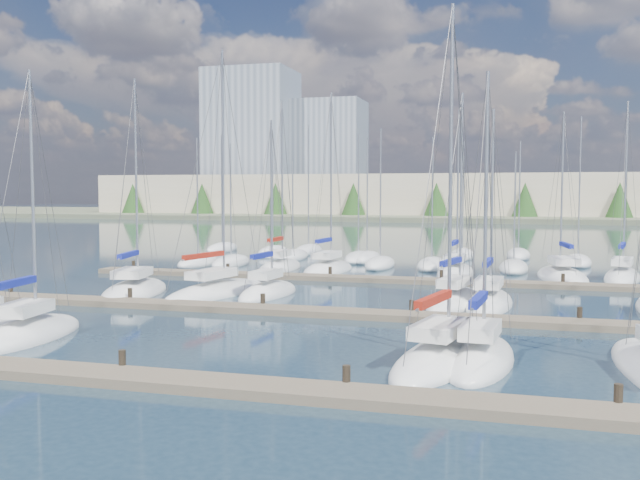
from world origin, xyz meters
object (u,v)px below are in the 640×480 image
(sailboat_r, at_px, (622,277))
(sailboat_d, at_px, (443,358))
(sailboat_p, at_px, (456,273))
(sailboat_c, at_px, (29,334))
(sailboat_n, at_px, (280,267))
(sailboat_q, at_px, (562,276))
(sailboat_l, at_px, (489,303))
(sailboat_o, at_px, (328,269))
(sailboat_j, at_px, (268,293))
(sailboat_k, at_px, (456,302))
(sailboat_h, at_px, (135,291))
(sailboat_e, at_px, (481,360))
(sailboat_i, at_px, (216,292))

(sailboat_r, xyz_separation_m, sailboat_d, (-9.77, -28.38, -0.01))
(sailboat_p, height_order, sailboat_c, sailboat_p)
(sailboat_p, bearing_deg, sailboat_r, 6.22)
(sailboat_p, xyz_separation_m, sailboat_n, (-13.92, -0.08, 0.01))
(sailboat_q, distance_m, sailboat_n, 21.51)
(sailboat_l, bearing_deg, sailboat_o, 136.69)
(sailboat_p, bearing_deg, sailboat_j, -123.40)
(sailboat_p, bearing_deg, sailboat_d, -83.03)
(sailboat_k, distance_m, sailboat_n, 20.66)
(sailboat_h, height_order, sailboat_r, sailboat_h)
(sailboat_p, xyz_separation_m, sailboat_r, (11.71, 0.67, 0.00))
(sailboat_e, bearing_deg, sailboat_c, -173.45)
(sailboat_o, height_order, sailboat_e, sailboat_o)
(sailboat_h, distance_m, sailboat_i, 5.15)
(sailboat_o, relative_size, sailboat_k, 1.18)
(sailboat_i, bearing_deg, sailboat_l, 12.71)
(sailboat_c, bearing_deg, sailboat_k, 32.49)
(sailboat_k, bearing_deg, sailboat_p, 106.85)
(sailboat_r, bearing_deg, sailboat_j, -136.00)
(sailboat_p, relative_size, sailboat_k, 1.05)
(sailboat_p, xyz_separation_m, sailboat_k, (1.26, -14.09, 0.01))
(sailboat_p, bearing_deg, sailboat_h, -137.46)
(sailboat_o, xyz_separation_m, sailboat_i, (-3.30, -13.92, -0.00))
(sailboat_h, relative_size, sailboat_l, 1.21)
(sailboat_p, relative_size, sailboat_l, 1.14)
(sailboat_j, relative_size, sailboat_c, 0.92)
(sailboat_p, distance_m, sailboat_r, 11.73)
(sailboat_p, height_order, sailboat_q, sailboat_p)
(sailboat_c, bearing_deg, sailboat_r, 39.37)
(sailboat_d, xyz_separation_m, sailboat_q, (5.65, 27.66, -0.01))
(sailboat_h, relative_size, sailboat_c, 1.14)
(sailboat_o, distance_m, sailboat_q, 17.45)
(sailboat_r, distance_m, sailboat_n, 25.64)
(sailboat_o, relative_size, sailboat_p, 1.12)
(sailboat_r, bearing_deg, sailboat_e, -95.82)
(sailboat_o, distance_m, sailboat_p, 9.85)
(sailboat_e, distance_m, sailboat_i, 21.27)
(sailboat_k, bearing_deg, sailboat_c, -128.81)
(sailboat_o, distance_m, sailboat_k, 17.77)
(sailboat_h, height_order, sailboat_i, sailboat_i)
(sailboat_q, bearing_deg, sailboat_i, -154.62)
(sailboat_e, bearing_deg, sailboat_i, 145.89)
(sailboat_j, distance_m, sailboat_c, 15.57)
(sailboat_j, distance_m, sailboat_d, 18.50)
(sailboat_k, bearing_deg, sailboat_l, 15.47)
(sailboat_e, distance_m, sailboat_q, 27.86)
(sailboat_j, bearing_deg, sailboat_c, -105.90)
(sailboat_r, height_order, sailboat_c, sailboat_r)
(sailboat_c, bearing_deg, sailboat_l, 29.94)
(sailboat_r, height_order, sailboat_q, sailboat_r)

